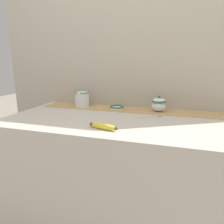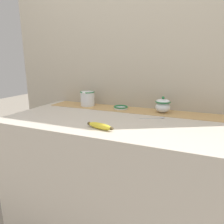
% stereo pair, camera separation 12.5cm
% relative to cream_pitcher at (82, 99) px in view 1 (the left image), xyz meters
% --- Properties ---
extents(countertop, '(1.48, 0.74, 0.92)m').
position_rel_cream_pitcher_xyz_m(countertop, '(0.38, -0.26, -0.53)').
color(countertop, beige).
rests_on(countertop, ground_plane).
extents(back_wall, '(2.28, 0.04, 2.40)m').
position_rel_cream_pitcher_xyz_m(back_wall, '(0.38, 0.13, 0.21)').
color(back_wall, '#B7AD99').
rests_on(back_wall, ground_plane).
extents(table_runner, '(1.36, 0.20, 0.00)m').
position_rel_cream_pitcher_xyz_m(table_runner, '(0.38, -0.00, -0.06)').
color(table_runner, tan).
rests_on(table_runner, countertop).
extents(cream_pitcher, '(0.12, 0.14, 0.12)m').
position_rel_cream_pitcher_xyz_m(cream_pitcher, '(0.00, 0.00, 0.00)').
color(cream_pitcher, white).
rests_on(cream_pitcher, countertop).
extents(sugar_bowl, '(0.11, 0.11, 0.12)m').
position_rel_cream_pitcher_xyz_m(sugar_bowl, '(0.61, -0.00, -0.01)').
color(sugar_bowl, white).
rests_on(sugar_bowl, countertop).
extents(small_dish, '(0.11, 0.11, 0.02)m').
position_rel_cream_pitcher_xyz_m(small_dish, '(0.29, -0.00, -0.05)').
color(small_dish, white).
rests_on(small_dish, countertop).
extents(banana, '(0.18, 0.07, 0.03)m').
position_rel_cream_pitcher_xyz_m(banana, '(0.35, -0.49, -0.05)').
color(banana, yellow).
rests_on(banana, countertop).
extents(spoon, '(0.15, 0.09, 0.01)m').
position_rel_cream_pitcher_xyz_m(spoon, '(0.62, -0.15, -0.06)').
color(spoon, '#B7B7BC').
rests_on(spoon, countertop).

